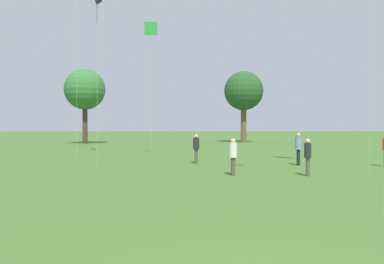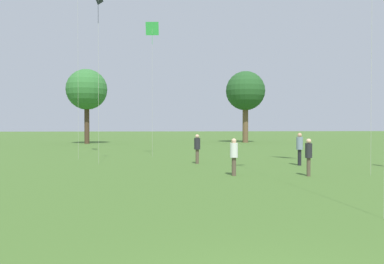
{
  "view_description": "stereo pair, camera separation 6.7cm",
  "coord_description": "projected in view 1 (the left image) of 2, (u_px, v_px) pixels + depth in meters",
  "views": [
    {
      "loc": [
        -1.45,
        -3.7,
        2.2
      ],
      "look_at": [
        -0.18,
        7.59,
        2.02
      ],
      "focal_mm": 35.0,
      "sensor_mm": 36.0,
      "label": 1
    },
    {
      "loc": [
        -1.38,
        -3.7,
        2.2
      ],
      "look_at": [
        -0.18,
        7.59,
        2.02
      ],
      "focal_mm": 35.0,
      "sensor_mm": 36.0,
      "label": 2
    }
  ],
  "objects": [
    {
      "name": "distant_tree_0",
      "position": [
        85.0,
        90.0,
        46.23
      ],
      "size": [
        5.02,
        5.02,
        9.25
      ],
      "color": "#473323",
      "rests_on": "ground"
    },
    {
      "name": "kite_4",
      "position": [
        151.0,
        33.0,
        26.69
      ],
      "size": [
        0.94,
        0.33,
        9.62
      ],
      "rotation": [
        0.0,
        0.0,
        2.24
      ],
      "color": "green",
      "rests_on": "ground"
    },
    {
      "name": "person_standing_6",
      "position": [
        196.0,
        146.0,
        21.81
      ],
      "size": [
        0.49,
        0.49,
        1.71
      ],
      "rotation": [
        0.0,
        0.0,
        3.71
      ],
      "color": "brown",
      "rests_on": "ground"
    },
    {
      "name": "distant_tree_1",
      "position": [
        244.0,
        91.0,
        49.84
      ],
      "size": [
        5.21,
        5.21,
        9.51
      ],
      "color": "brown",
      "rests_on": "ground"
    },
    {
      "name": "kite_3",
      "position": [
        97.0,
        4.0,
        21.25
      ],
      "size": [
        0.66,
        0.82,
        9.93
      ],
      "rotation": [
        0.0,
        0.0,
        1.32
      ],
      "color": "#1E2328",
      "rests_on": "ground"
    },
    {
      "name": "person_standing_0",
      "position": [
        233.0,
        153.0,
        16.53
      ],
      "size": [
        0.47,
        0.47,
        1.65
      ],
      "rotation": [
        0.0,
        0.0,
        2.66
      ],
      "color": "brown",
      "rests_on": "ground"
    },
    {
      "name": "person_standing_1",
      "position": [
        298.0,
        146.0,
        20.85
      ],
      "size": [
        0.5,
        0.5,
        1.81
      ],
      "rotation": [
        0.0,
        0.0,
        5.39
      ],
      "color": "black",
      "rests_on": "ground"
    },
    {
      "name": "person_standing_5",
      "position": [
        308.0,
        153.0,
        16.38
      ],
      "size": [
        0.42,
        0.42,
        1.65
      ],
      "rotation": [
        0.0,
        0.0,
        5.35
      ],
      "color": "brown",
      "rests_on": "ground"
    }
  ]
}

